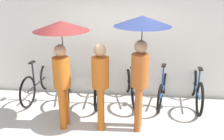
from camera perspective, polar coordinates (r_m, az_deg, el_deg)
ground_plane at (r=4.72m, az=-1.17°, el=-15.35°), size 30.00×30.00×0.00m
back_wall at (r=6.03m, az=1.03°, el=5.70°), size 11.76×0.12×2.51m
parked_bicycle_0 at (r=6.34m, az=-16.56°, el=-2.73°), size 0.44×1.77×1.07m
parked_bicycle_1 at (r=6.08m, az=-10.05°, el=-3.07°), size 0.55×1.66×1.06m
parked_bicycle_2 at (r=5.91m, az=-3.04°, el=-3.54°), size 0.44×1.71×1.09m
parked_bicycle_3 at (r=5.93m, az=4.29°, el=-3.61°), size 0.56×1.67×1.04m
parked_bicycle_4 at (r=5.96m, az=11.57°, el=-4.11°), size 0.53×1.68×0.99m
parked_bicycle_5 at (r=6.05m, az=18.71°, el=-4.08°), size 0.44×1.76×1.00m
pedestrian_leading at (r=4.61m, az=-11.46°, el=5.58°), size 1.01×1.01×2.05m
pedestrian_center at (r=4.60m, az=-2.65°, el=-2.46°), size 0.32×0.32×1.67m
pedestrian_trailing at (r=4.45m, az=6.74°, el=6.30°), size 1.02×1.02×2.15m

